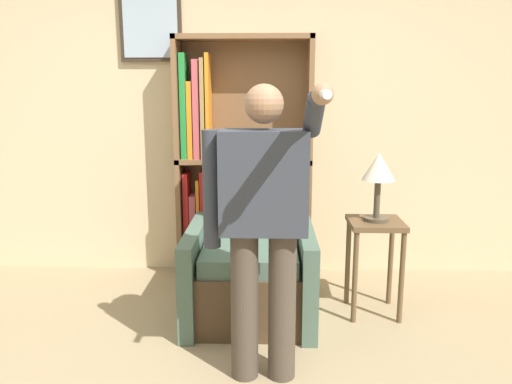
# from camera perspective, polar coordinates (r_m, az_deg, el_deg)

# --- Properties ---
(wall_back) EXTENTS (8.00, 0.11, 2.80)m
(wall_back) POSITION_cam_1_polar(r_m,az_deg,el_deg) (4.26, -3.36, 9.50)
(wall_back) COLOR beige
(wall_back) RESTS_ON ground_plane
(bookcase) EXTENTS (1.10, 0.28, 1.98)m
(bookcase) POSITION_cam_1_polar(r_m,az_deg,el_deg) (4.14, -3.29, 3.30)
(bookcase) COLOR brown
(bookcase) RESTS_ON ground_plane
(armchair) EXTENTS (0.87, 0.94, 1.22)m
(armchair) POSITION_cam_1_polar(r_m,az_deg,el_deg) (3.58, -0.61, -7.94)
(armchair) COLOR #4C3823
(armchair) RESTS_ON ground_plane
(person_standing) EXTENTS (0.60, 0.78, 1.60)m
(person_standing) POSITION_cam_1_polar(r_m,az_deg,el_deg) (2.59, 0.83, -2.88)
(person_standing) COLOR #473D33
(person_standing) RESTS_ON ground_plane
(side_table) EXTENTS (0.37, 0.37, 0.68)m
(side_table) POSITION_cam_1_polar(r_m,az_deg,el_deg) (3.59, 13.43, -5.60)
(side_table) COLOR brown
(side_table) RESTS_ON ground_plane
(table_lamp) EXTENTS (0.22, 0.22, 0.47)m
(table_lamp) POSITION_cam_1_polar(r_m,az_deg,el_deg) (3.47, 13.82, 2.27)
(table_lamp) COLOR #4C4233
(table_lamp) RESTS_ON side_table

